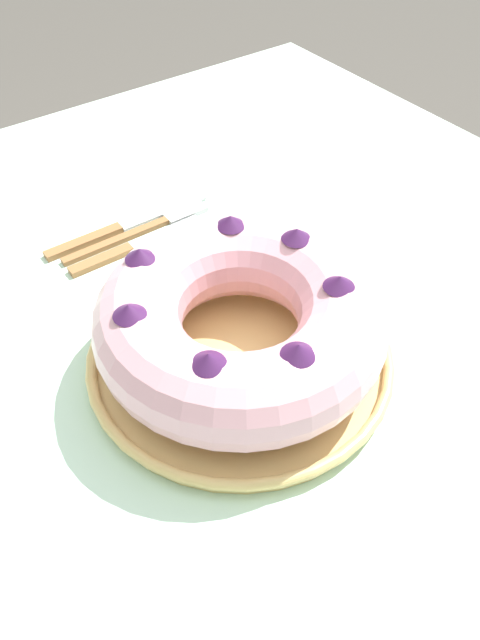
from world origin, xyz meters
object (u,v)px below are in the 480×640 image
at_px(serving_dish, 240,357).
at_px(cake_knife, 129,249).
at_px(serving_knife, 118,229).
at_px(fork, 148,228).
at_px(bundt_cake, 240,320).

xyz_separation_m(serving_dish, cake_knife, (-0.24, -0.00, -0.01)).
bearing_deg(serving_knife, cake_knife, -12.60).
bearing_deg(cake_knife, fork, 118.30).
bearing_deg(fork, bundt_cake, -12.20).
height_order(serving_dish, cake_knife, serving_dish).
relative_size(bundt_cake, cake_knife, 1.54).
bearing_deg(bundt_cake, serving_dish, 41.52).
distance_m(serving_knife, cake_knife, 0.05).
distance_m(serving_dish, cake_knife, 0.24).
bearing_deg(serving_knife, fork, 53.78).
height_order(fork, serving_knife, serving_knife).
bearing_deg(bundt_cake, fork, 171.72).
distance_m(fork, serving_knife, 0.04).
distance_m(fork, cake_knife, 0.05).
bearing_deg(bundt_cake, cake_knife, -179.19).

